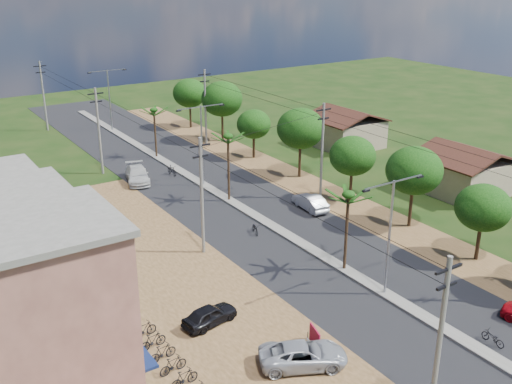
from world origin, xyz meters
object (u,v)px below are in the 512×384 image
moto_rider_east (493,338)px  parked_scooter_row (184,378)px  car_parked_silver (303,356)px  car_white_far (137,175)px  roadside_sign (315,337)px  car_silver_mid (310,202)px  car_parked_dark (210,315)px

moto_rider_east → parked_scooter_row: bearing=-20.3°
car_parked_silver → moto_rider_east: size_ratio=3.16×
car_white_far → parked_scooter_row: car_white_far is taller
roadside_sign → parked_scooter_row: 7.86m
moto_rider_east → car_silver_mid: bearing=-99.0°
car_parked_silver → car_white_far: bearing=19.1°
car_silver_mid → car_parked_dark: size_ratio=1.16×
car_white_far → car_parked_dark: (-6.32, -26.27, -0.14)m
car_white_far → parked_scooter_row: size_ratio=0.46×
car_white_far → car_parked_dark: car_white_far is taller
car_white_far → car_parked_silver: 32.82m
car_silver_mid → car_white_far: 18.18m
car_parked_dark → moto_rider_east: 16.44m
moto_rider_east → roadside_sign: (-8.60, 5.46, 0.17)m
car_white_far → parked_scooter_row: bearing=-92.5°
car_parked_dark → parked_scooter_row: car_parked_dark is taller
car_white_far → car_parked_silver: size_ratio=1.07×
car_silver_mid → moto_rider_east: (-3.80, -21.73, -0.29)m
roadside_sign → car_parked_dark: bearing=142.9°
car_silver_mid → roadside_sign: 20.45m
car_silver_mid → car_white_far: bearing=-50.4°
car_silver_mid → roadside_sign: car_silver_mid is taller
moto_rider_east → roadside_sign: size_ratio=1.13×
moto_rider_east → car_parked_dark: bearing=-39.5°
parked_scooter_row → roadside_sign: bearing=-6.5°
car_parked_dark → moto_rider_east: (12.52, -10.65, -0.21)m
car_parked_silver → car_parked_dark: car_parked_silver is taller
moto_rider_east → roadside_sign: roadside_sign is taller
moto_rider_east → parked_scooter_row: parked_scooter_row is taller
moto_rider_east → parked_scooter_row: size_ratio=0.14×
car_silver_mid → car_parked_dark: (-16.32, -11.08, -0.07)m
car_silver_mid → car_parked_silver: size_ratio=0.87×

